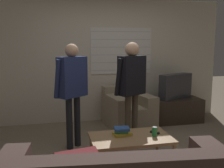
# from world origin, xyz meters

# --- Properties ---
(ground_plane) EXTENTS (16.00, 16.00, 0.00)m
(ground_plane) POSITION_xyz_m (0.00, 0.00, 0.00)
(ground_plane) COLOR #7F705B
(wall_back) EXTENTS (5.20, 0.08, 2.55)m
(wall_back) POSITION_xyz_m (0.01, 2.03, 1.28)
(wall_back) COLOR beige
(wall_back) RESTS_ON ground_plane
(armchair_beige) EXTENTS (0.95, 1.01, 0.77)m
(armchair_beige) POSITION_xyz_m (0.41, 1.49, 0.32)
(armchair_beige) COLOR gray
(armchair_beige) RESTS_ON ground_plane
(coffee_table) EXTENTS (1.06, 0.63, 0.42)m
(coffee_table) POSITION_xyz_m (-0.05, -0.21, 0.39)
(coffee_table) COLOR #9E754C
(coffee_table) RESTS_ON ground_plane
(tv_stand) EXTENTS (1.08, 0.54, 0.49)m
(tv_stand) POSITION_xyz_m (1.45, 1.55, 0.25)
(tv_stand) COLOR #33281E
(tv_stand) RESTS_ON ground_plane
(tv) EXTENTS (0.80, 0.49, 0.52)m
(tv) POSITION_xyz_m (1.44, 1.56, 0.75)
(tv) COLOR #2D2D33
(tv) RESTS_ON tv_stand
(person_left_standing) EXTENTS (0.55, 0.86, 1.63)m
(person_left_standing) POSITION_xyz_m (-0.74, 0.65, 1.04)
(person_left_standing) COLOR black
(person_left_standing) RESTS_ON ground_plane
(person_right_standing) EXTENTS (0.57, 0.79, 1.65)m
(person_right_standing) POSITION_xyz_m (0.20, 0.60, 1.05)
(person_right_standing) COLOR #4C4233
(person_right_standing) RESTS_ON ground_plane
(book_stack) EXTENTS (0.25, 0.21, 0.11)m
(book_stack) POSITION_xyz_m (-0.15, -0.13, 0.48)
(book_stack) COLOR gold
(book_stack) RESTS_ON coffee_table
(soda_can) EXTENTS (0.07, 0.07, 0.13)m
(soda_can) POSITION_xyz_m (0.26, -0.26, 0.49)
(soda_can) COLOR #238E47
(soda_can) RESTS_ON coffee_table
(spare_remote) EXTENTS (0.11, 0.13, 0.02)m
(spare_remote) POSITION_xyz_m (0.31, -0.16, 0.44)
(spare_remote) COLOR black
(spare_remote) RESTS_ON coffee_table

